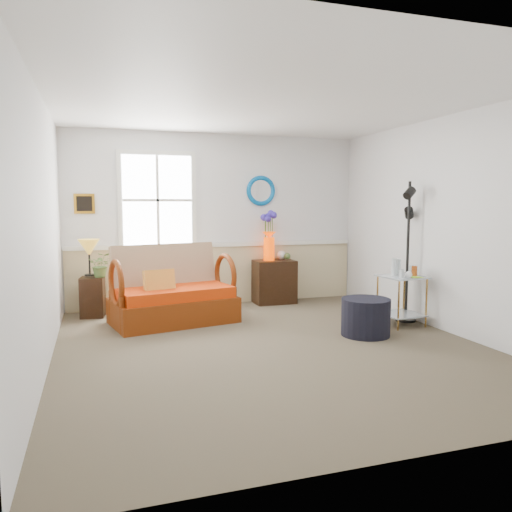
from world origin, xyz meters
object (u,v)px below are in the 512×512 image
object	(u,v)px
loveseat	(173,284)
floor_lamp	(408,252)
side_table	(401,301)
cabinet	(274,282)
lamp_stand	(93,297)
ottoman	(366,317)

from	to	relation	value
loveseat	floor_lamp	distance (m)	3.09
side_table	floor_lamp	distance (m)	0.65
cabinet	side_table	bearing A→B (deg)	-60.07
loveseat	lamp_stand	bearing A→B (deg)	134.50
side_table	floor_lamp	size ratio (longest dim) A/B	0.35
lamp_stand	floor_lamp	size ratio (longest dim) A/B	0.30
loveseat	cabinet	world-z (taller)	loveseat
cabinet	side_table	xyz separation A→B (m)	(1.05, -1.85, -0.02)
lamp_stand	side_table	size ratio (longest dim) A/B	0.86
side_table	ottoman	world-z (taller)	side_table
cabinet	side_table	distance (m)	2.13
loveseat	lamp_stand	world-z (taller)	loveseat
floor_lamp	ottoman	world-z (taller)	floor_lamp
cabinet	lamp_stand	bearing A→B (deg)	-177.21
cabinet	loveseat	bearing A→B (deg)	-154.37
cabinet	floor_lamp	world-z (taller)	floor_lamp
loveseat	floor_lamp	bearing A→B (deg)	-27.77
loveseat	cabinet	size ratio (longest dim) A/B	2.30
cabinet	ottoman	size ratio (longest dim) A/B	1.17
floor_lamp	ottoman	xyz separation A→B (m)	(-0.88, -0.47, -0.70)
cabinet	ottoman	bearing A→B (deg)	-80.01
floor_lamp	ottoman	size ratio (longest dim) A/B	3.21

